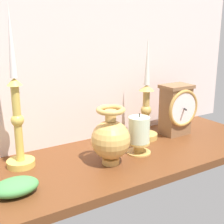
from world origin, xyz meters
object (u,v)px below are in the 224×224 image
object	(u,v)px
candlestick_tall_center	(17,116)
brass_vase_bulbous	(111,138)
mantel_clock	(177,109)
candlestick_tall_left	(146,109)
pillar_candle_front	(139,134)

from	to	relation	value
candlestick_tall_center	brass_vase_bulbous	xyz separation A→B (cm)	(22.17, -11.84, -6.85)
mantel_clock	candlestick_tall_left	bearing A→B (deg)	168.46
candlestick_tall_left	brass_vase_bulbous	distance (cm)	23.96
mantel_clock	candlestick_tall_center	world-z (taller)	candlestick_tall_center
candlestick_tall_left	candlestick_tall_center	size ratio (longest dim) A/B	0.80
brass_vase_bulbous	pillar_candle_front	world-z (taller)	brass_vase_bulbous
mantel_clock	pillar_candle_front	distance (cm)	22.84
candlestick_tall_center	pillar_candle_front	xyz separation A→B (cm)	(33.53, -9.89, -8.40)
brass_vase_bulbous	pillar_candle_front	xyz separation A→B (cm)	(11.36, 1.95, -1.56)
candlestick_tall_left	candlestick_tall_center	xyz separation A→B (cm)	(-43.23, 0.76, 4.13)
candlestick_tall_center	brass_vase_bulbous	world-z (taller)	candlestick_tall_center
candlestick_tall_left	brass_vase_bulbous	bearing A→B (deg)	-152.26
pillar_candle_front	candlestick_tall_center	bearing A→B (deg)	163.56
candlestick_tall_left	pillar_candle_front	size ratio (longest dim) A/B	2.78
mantel_clock	brass_vase_bulbous	world-z (taller)	mantel_clock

